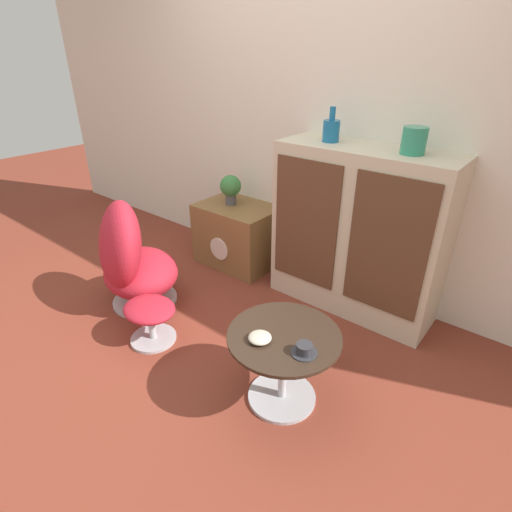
{
  "coord_description": "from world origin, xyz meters",
  "views": [
    {
      "loc": [
        1.63,
        -1.12,
        1.7
      ],
      "look_at": [
        0.26,
        0.58,
        0.55
      ],
      "focal_mm": 28.0,
      "sensor_mm": 36.0,
      "label": 1
    }
  ],
  "objects_px": {
    "teacup": "(304,350)",
    "bowl": "(260,338)",
    "sideboard": "(357,233)",
    "ottoman": "(150,314)",
    "coffee_table": "(283,357)",
    "potted_plant": "(231,187)",
    "tv_console": "(238,235)",
    "vase_leftmost": "(331,130)",
    "vase_inner_left": "(414,141)",
    "egg_chair": "(131,260)"
  },
  "relations": [
    {
      "from": "coffee_table",
      "to": "egg_chair",
      "type": "bearing_deg",
      "value": 177.42
    },
    {
      "from": "potted_plant",
      "to": "coffee_table",
      "type": "bearing_deg",
      "value": -38.69
    },
    {
      "from": "vase_leftmost",
      "to": "bowl",
      "type": "relative_size",
      "value": 1.9
    },
    {
      "from": "teacup",
      "to": "potted_plant",
      "type": "bearing_deg",
      "value": 143.02
    },
    {
      "from": "tv_console",
      "to": "vase_inner_left",
      "type": "distance_m",
      "value": 1.64
    },
    {
      "from": "vase_inner_left",
      "to": "potted_plant",
      "type": "distance_m",
      "value": 1.51
    },
    {
      "from": "tv_console",
      "to": "teacup",
      "type": "xyz_separation_m",
      "value": [
        1.36,
        -1.07,
        0.19
      ]
    },
    {
      "from": "ottoman",
      "to": "vase_leftmost",
      "type": "relative_size",
      "value": 1.62
    },
    {
      "from": "coffee_table",
      "to": "teacup",
      "type": "height_order",
      "value": "teacup"
    },
    {
      "from": "tv_console",
      "to": "ottoman",
      "type": "relative_size",
      "value": 1.87
    },
    {
      "from": "ottoman",
      "to": "vase_leftmost",
      "type": "bearing_deg",
      "value": 66.11
    },
    {
      "from": "vase_inner_left",
      "to": "bowl",
      "type": "distance_m",
      "value": 1.41
    },
    {
      "from": "bowl",
      "to": "ottoman",
      "type": "bearing_deg",
      "value": -178.74
    },
    {
      "from": "egg_chair",
      "to": "coffee_table",
      "type": "relative_size",
      "value": 1.43
    },
    {
      "from": "vase_inner_left",
      "to": "tv_console",
      "type": "bearing_deg",
      "value": -178.56
    },
    {
      "from": "sideboard",
      "to": "potted_plant",
      "type": "bearing_deg",
      "value": -178.53
    },
    {
      "from": "sideboard",
      "to": "ottoman",
      "type": "bearing_deg",
      "value": -123.82
    },
    {
      "from": "egg_chair",
      "to": "vase_leftmost",
      "type": "distance_m",
      "value": 1.62
    },
    {
      "from": "coffee_table",
      "to": "vase_inner_left",
      "type": "distance_m",
      "value": 1.42
    },
    {
      "from": "sideboard",
      "to": "teacup",
      "type": "distance_m",
      "value": 1.15
    },
    {
      "from": "sideboard",
      "to": "teacup",
      "type": "bearing_deg",
      "value": -75.08
    },
    {
      "from": "tv_console",
      "to": "vase_inner_left",
      "type": "xyz_separation_m",
      "value": [
        1.33,
        0.03,
        0.96
      ]
    },
    {
      "from": "sideboard",
      "to": "vase_leftmost",
      "type": "height_order",
      "value": "vase_leftmost"
    },
    {
      "from": "coffee_table",
      "to": "bowl",
      "type": "bearing_deg",
      "value": -120.98
    },
    {
      "from": "sideboard",
      "to": "ottoman",
      "type": "distance_m",
      "value": 1.47
    },
    {
      "from": "tv_console",
      "to": "coffee_table",
      "type": "bearing_deg",
      "value": -40.28
    },
    {
      "from": "sideboard",
      "to": "ottoman",
      "type": "relative_size",
      "value": 3.26
    },
    {
      "from": "egg_chair",
      "to": "vase_leftmost",
      "type": "relative_size",
      "value": 3.77
    },
    {
      "from": "bowl",
      "to": "teacup",
      "type": "bearing_deg",
      "value": 15.38
    },
    {
      "from": "egg_chair",
      "to": "teacup",
      "type": "distance_m",
      "value": 1.52
    },
    {
      "from": "vase_leftmost",
      "to": "vase_inner_left",
      "type": "relative_size",
      "value": 1.43
    },
    {
      "from": "teacup",
      "to": "bowl",
      "type": "bearing_deg",
      "value": -164.62
    },
    {
      "from": "sideboard",
      "to": "vase_inner_left",
      "type": "height_order",
      "value": "vase_inner_left"
    },
    {
      "from": "ottoman",
      "to": "vase_inner_left",
      "type": "bearing_deg",
      "value": 48.22
    },
    {
      "from": "tv_console",
      "to": "potted_plant",
      "type": "height_order",
      "value": "potted_plant"
    },
    {
      "from": "vase_leftmost",
      "to": "coffee_table",
      "type": "bearing_deg",
      "value": -68.72
    },
    {
      "from": "potted_plant",
      "to": "teacup",
      "type": "relative_size",
      "value": 1.96
    },
    {
      "from": "sideboard",
      "to": "teacup",
      "type": "height_order",
      "value": "sideboard"
    },
    {
      "from": "vase_leftmost",
      "to": "teacup",
      "type": "bearing_deg",
      "value": -63.14
    },
    {
      "from": "sideboard",
      "to": "bowl",
      "type": "xyz_separation_m",
      "value": [
        0.08,
        -1.16,
        -0.12
      ]
    },
    {
      "from": "vase_inner_left",
      "to": "potted_plant",
      "type": "bearing_deg",
      "value": -178.65
    },
    {
      "from": "tv_console",
      "to": "bowl",
      "type": "bearing_deg",
      "value": -44.83
    },
    {
      "from": "egg_chair",
      "to": "potted_plant",
      "type": "distance_m",
      "value": 1.01
    },
    {
      "from": "coffee_table",
      "to": "potted_plant",
      "type": "relative_size",
      "value": 2.33
    },
    {
      "from": "coffee_table",
      "to": "bowl",
      "type": "height_order",
      "value": "bowl"
    },
    {
      "from": "vase_inner_left",
      "to": "potted_plant",
      "type": "xyz_separation_m",
      "value": [
        -1.4,
        -0.03,
        -0.55
      ]
    },
    {
      "from": "tv_console",
      "to": "teacup",
      "type": "bearing_deg",
      "value": -38.38
    },
    {
      "from": "bowl",
      "to": "vase_leftmost",
      "type": "bearing_deg",
      "value": 106.46
    },
    {
      "from": "tv_console",
      "to": "coffee_table",
      "type": "relative_size",
      "value": 1.15
    },
    {
      "from": "egg_chair",
      "to": "vase_inner_left",
      "type": "xyz_separation_m",
      "value": [
        1.49,
        0.99,
        0.86
      ]
    }
  ]
}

